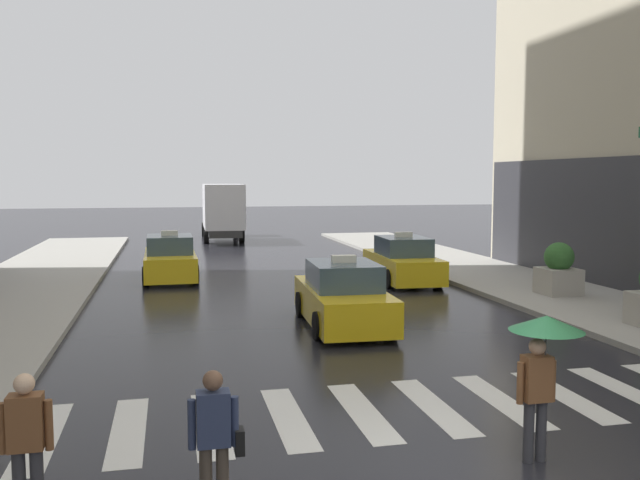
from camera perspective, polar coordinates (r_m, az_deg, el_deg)
crosswalk_markings at (r=11.23m, az=6.65°, el=-14.03°), size 11.30×2.80×0.01m
taxi_lead at (r=16.87m, az=1.96°, el=-4.91°), size 2.07×4.60×1.80m
taxi_second at (r=24.14m, az=7.03°, el=-1.85°), size 2.08×4.61×1.80m
taxi_third at (r=25.23m, az=-12.63°, el=-1.63°), size 1.97×4.56×1.80m
box_truck at (r=39.95m, az=-8.30°, el=2.57°), size 2.41×7.59×3.35m
pedestrian_with_umbrella at (r=9.27m, az=18.41°, el=-8.70°), size 0.96×0.96×1.94m
pedestrian_with_handbag at (r=7.66m, az=-8.92°, el=-16.05°), size 0.60×0.24×1.65m
pedestrian_plain_coat at (r=8.10m, az=-23.68°, el=-15.20°), size 0.55×0.24×1.65m
planter_mid_block at (r=21.86m, az=19.62°, el=-2.48°), size 1.10×1.10×1.60m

